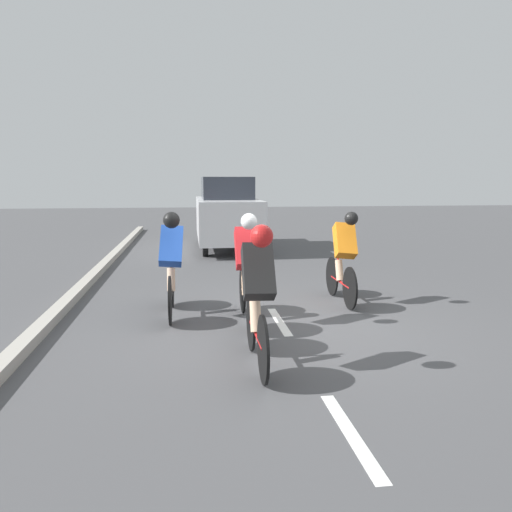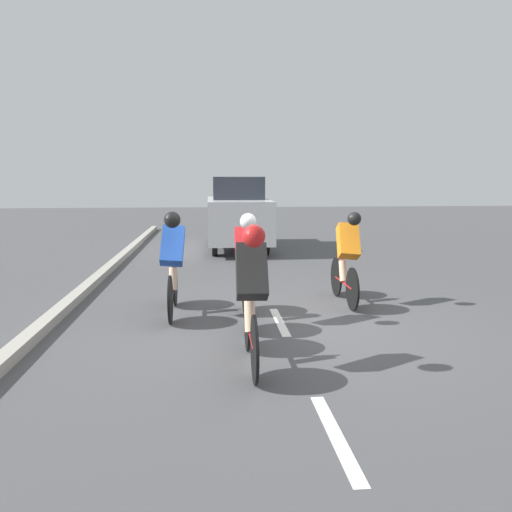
% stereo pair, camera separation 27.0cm
% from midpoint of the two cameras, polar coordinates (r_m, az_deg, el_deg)
% --- Properties ---
extents(ground_plane, '(60.00, 60.00, 0.00)m').
position_cam_midpoint_polar(ground_plane, '(6.97, 1.85, -7.93)').
color(ground_plane, '#4C4C4F').
extents(lane_stripe_near, '(0.12, 1.40, 0.01)m').
position_cam_midpoint_polar(lane_stripe_near, '(4.25, 8.88, -19.40)').
color(lane_stripe_near, white).
rests_on(lane_stripe_near, ground).
extents(lane_stripe_mid, '(0.12, 1.40, 0.01)m').
position_cam_midpoint_polar(lane_stripe_mid, '(7.16, 1.59, -7.46)').
color(lane_stripe_mid, white).
rests_on(lane_stripe_mid, ground).
extents(lane_stripe_far, '(0.12, 1.40, 0.01)m').
position_cam_midpoint_polar(lane_stripe_far, '(10.24, -1.26, -2.51)').
color(lane_stripe_far, white).
rests_on(lane_stripe_far, ground).
extents(curb, '(0.20, 27.23, 0.14)m').
position_cam_midpoint_polar(curb, '(7.36, -24.05, -7.24)').
color(curb, '#A8A399').
rests_on(curb, ground).
extents(cyclist_blue, '(0.36, 1.69, 1.56)m').
position_cam_midpoint_polar(cyclist_blue, '(7.35, -10.70, -0.62)').
color(cyclist_blue, black).
rests_on(cyclist_blue, ground).
extents(cyclist_orange, '(0.37, 1.65, 1.51)m').
position_cam_midpoint_polar(cyclist_orange, '(8.15, 9.04, 0.07)').
color(cyclist_orange, black).
rests_on(cyclist_orange, ground).
extents(cyclist_black, '(0.33, 1.68, 1.56)m').
position_cam_midpoint_polar(cyclist_black, '(5.25, -1.27, -4.22)').
color(cyclist_black, black).
rests_on(cyclist_black, ground).
extents(cyclist_red, '(0.32, 1.72, 1.56)m').
position_cam_midpoint_polar(cyclist_red, '(6.91, -2.17, -1.22)').
color(cyclist_red, black).
rests_on(cyclist_red, ground).
extents(support_car, '(1.70, 4.30, 2.07)m').
position_cam_midpoint_polar(support_car, '(14.50, -3.88, 4.93)').
color(support_car, black).
rests_on(support_car, ground).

